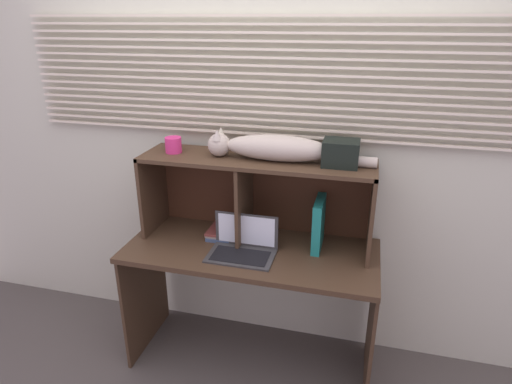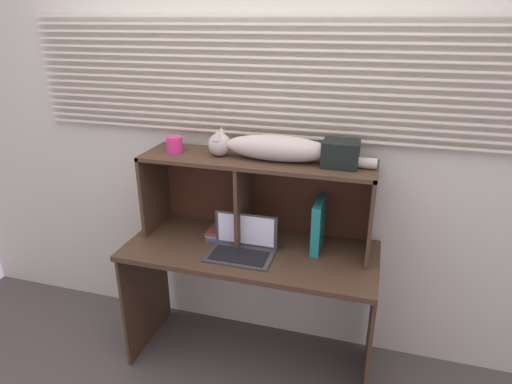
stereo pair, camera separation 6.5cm
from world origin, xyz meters
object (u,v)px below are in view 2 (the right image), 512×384
object	(u,v)px
small_basket	(174,144)
storage_box	(341,154)
laptop	(242,246)
binder_upright	(318,224)
cat	(272,148)
book_stack	(223,231)

from	to	relation	value
small_basket	storage_box	world-z (taller)	storage_box
laptop	storage_box	distance (m)	0.72
binder_upright	small_basket	xyz separation A→B (m)	(-0.83, 0.00, 0.39)
cat	small_basket	world-z (taller)	cat
laptop	binder_upright	world-z (taller)	binder_upright
laptop	binder_upright	xyz separation A→B (m)	(0.38, 0.18, 0.10)
book_stack	small_basket	distance (m)	0.57
book_stack	small_basket	world-z (taller)	small_basket
book_stack	storage_box	distance (m)	0.83
cat	book_stack	size ratio (longest dim) A/B	4.05
laptop	small_basket	world-z (taller)	small_basket
cat	storage_box	size ratio (longest dim) A/B	4.92
laptop	small_basket	xyz separation A→B (m)	(-0.45, 0.18, 0.49)
laptop	small_basket	bearing A→B (deg)	158.57
binder_upright	storage_box	distance (m)	0.42
laptop	binder_upright	bearing A→B (deg)	24.78
binder_upright	cat	bearing A→B (deg)	-180.00
laptop	book_stack	size ratio (longest dim) A/B	1.60
book_stack	small_basket	size ratio (longest dim) A/B	2.43
binder_upright	storage_box	world-z (taller)	storage_box
laptop	book_stack	bearing A→B (deg)	134.56
binder_upright	storage_box	xyz separation A→B (m)	(0.09, 0.00, 0.41)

